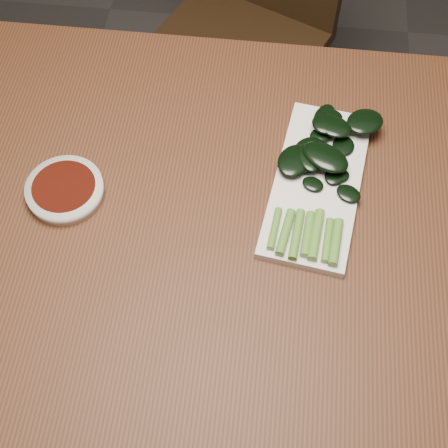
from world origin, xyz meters
TOP-DOWN VIEW (x-y plane):
  - ground at (0.00, 0.00)m, footprint 6.00×6.00m
  - table at (0.00, 0.00)m, footprint 1.40×0.80m
  - chair_far at (-0.00, 0.77)m, footprint 0.54×0.54m
  - sauce_bowl at (-0.23, 0.01)m, footprint 0.12×0.12m
  - serving_plate at (0.17, 0.08)m, footprint 0.18×0.33m
  - gai_lan at (0.18, 0.10)m, footprint 0.19×0.32m

SIDE VIEW (x-z plane):
  - ground at x=0.00m, z-range 0.00..0.00m
  - chair_far at x=0.00m, z-range 0.04..0.93m
  - table at x=0.00m, z-range 0.30..1.05m
  - serving_plate at x=0.17m, z-range 0.75..0.76m
  - sauce_bowl at x=-0.23m, z-range 0.75..0.78m
  - gai_lan at x=0.18m, z-range 0.76..0.79m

